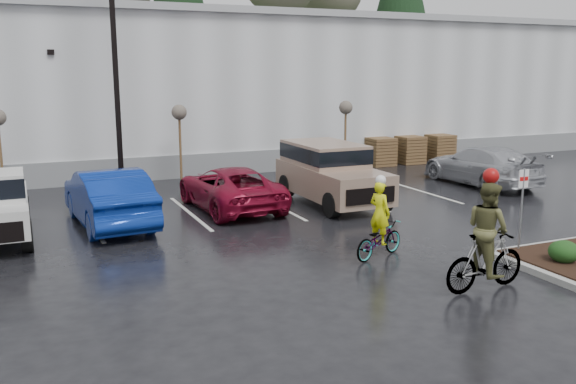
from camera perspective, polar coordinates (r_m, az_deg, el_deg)
name	(u,v)px	position (r m, az deg, el deg)	size (l,w,h in m)	color
ground	(394,279)	(13.84, 9.85, -8.01)	(120.00, 120.00, 0.00)	black
warehouse	(165,87)	(33.62, -11.42, 9.63)	(60.50, 15.50, 7.20)	silver
wooded_ridge	(107,87)	(56.31, -16.62, 9.35)	(80.00, 25.00, 6.00)	#1A3516
lamppost	(114,37)	(23.07, -15.99, 13.78)	(0.50, 1.00, 9.22)	black
sapling_mid	(179,117)	(24.58, -10.13, 6.96)	(0.60, 0.60, 3.20)	#543221
sapling_east	(346,111)	(27.35, 5.42, 7.52)	(0.60, 0.60, 3.20)	#543221
pallet_stack_a	(380,152)	(29.69, 8.63, 3.76)	(1.20, 1.20, 1.35)	#543221
pallet_stack_b	(410,150)	(30.63, 11.32, 3.90)	(1.20, 1.20, 1.35)	#543221
pallet_stack_c	(439,148)	(31.70, 13.99, 4.03)	(1.20, 1.20, 1.35)	#543221
shrub_a	(564,252)	(15.56, 24.42, -5.10)	(0.70, 0.70, 0.52)	#163412
fire_lane_sign	(522,201)	(15.98, 21.05, -0.75)	(0.30, 0.05, 2.20)	gray
car_blue	(109,197)	(18.80, -16.44, -0.44)	(1.80, 5.16, 1.70)	navy
car_red	(230,188)	(20.27, -5.47, 0.40)	(2.35, 5.09, 1.41)	maroon
suv_tan	(332,174)	(20.96, 4.15, 1.68)	(2.20, 5.10, 2.06)	#8E7360
car_far_silver	(481,165)	(25.62, 17.60, 2.39)	(2.19, 5.39, 1.57)	#B5B8BE
cyclist_hivis	(379,232)	(15.13, 8.52, -3.70)	(1.80, 1.16, 2.06)	#3F3F44
cyclist_olive	(486,247)	(13.37, 18.06, -4.92)	(2.02, 0.98, 2.60)	#3F3F44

